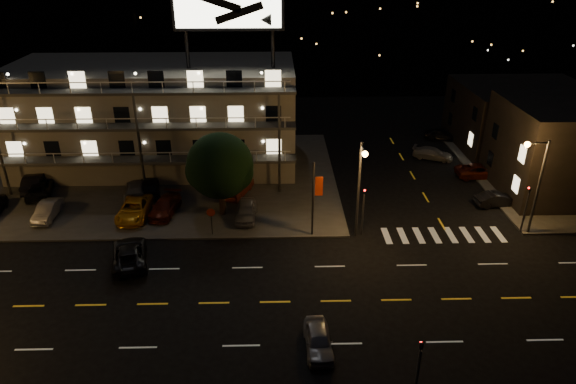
{
  "coord_description": "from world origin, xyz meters",
  "views": [
    {
      "loc": [
        2.14,
        -27.07,
        21.22
      ],
      "look_at": [
        3.06,
        8.0,
        4.13
      ],
      "focal_mm": 32.0,
      "sensor_mm": 36.0,
      "label": 1
    }
  ],
  "objects_px": {
    "tree": "(219,168)",
    "lot_car_2": "(134,209)",
    "lot_car_4": "(246,211)",
    "side_car_0": "(497,199)",
    "lot_car_7": "(136,190)",
    "road_car_east": "(318,340)",
    "road_car_west": "(129,254)"
  },
  "relations": [
    {
      "from": "lot_car_7",
      "to": "lot_car_2",
      "type": "bearing_deg",
      "value": 91.84
    },
    {
      "from": "road_car_west",
      "to": "lot_car_7",
      "type": "bearing_deg",
      "value": -92.79
    },
    {
      "from": "lot_car_4",
      "to": "lot_car_7",
      "type": "bearing_deg",
      "value": 158.4
    },
    {
      "from": "lot_car_2",
      "to": "road_car_east",
      "type": "relative_size",
      "value": 1.37
    },
    {
      "from": "tree",
      "to": "road_car_west",
      "type": "distance_m",
      "value": 10.11
    },
    {
      "from": "tree",
      "to": "road_car_east",
      "type": "distance_m",
      "value": 18.22
    },
    {
      "from": "lot_car_2",
      "to": "road_car_east",
      "type": "xyz_separation_m",
      "value": [
        14.38,
        -16.08,
        -0.22
      ]
    },
    {
      "from": "lot_car_7",
      "to": "side_car_0",
      "type": "distance_m",
      "value": 32.58
    },
    {
      "from": "lot_car_2",
      "to": "lot_car_7",
      "type": "bearing_deg",
      "value": 101.79
    },
    {
      "from": "tree",
      "to": "road_car_west",
      "type": "xyz_separation_m",
      "value": [
        -6.14,
        -7.1,
        -3.74
      ]
    },
    {
      "from": "lot_car_4",
      "to": "lot_car_7",
      "type": "height_order",
      "value": "lot_car_7"
    },
    {
      "from": "road_car_west",
      "to": "tree",
      "type": "bearing_deg",
      "value": -144.4
    },
    {
      "from": "tree",
      "to": "lot_car_2",
      "type": "height_order",
      "value": "tree"
    },
    {
      "from": "lot_car_7",
      "to": "side_car_0",
      "type": "relative_size",
      "value": 1.25
    },
    {
      "from": "lot_car_7",
      "to": "road_car_east",
      "type": "distance_m",
      "value": 25.01
    },
    {
      "from": "tree",
      "to": "lot_car_2",
      "type": "relative_size",
      "value": 1.41
    },
    {
      "from": "tree",
      "to": "road_car_east",
      "type": "xyz_separation_m",
      "value": [
        6.98,
        -16.39,
        -3.82
      ]
    },
    {
      "from": "lot_car_4",
      "to": "side_car_0",
      "type": "xyz_separation_m",
      "value": [
        22.24,
        2.02,
        -0.21
      ]
    },
    {
      "from": "tree",
      "to": "road_car_east",
      "type": "bearing_deg",
      "value": -66.92
    },
    {
      "from": "lot_car_4",
      "to": "side_car_0",
      "type": "height_order",
      "value": "lot_car_4"
    },
    {
      "from": "lot_car_2",
      "to": "lot_car_7",
      "type": "height_order",
      "value": "lot_car_2"
    },
    {
      "from": "side_car_0",
      "to": "road_car_east",
      "type": "height_order",
      "value": "road_car_east"
    },
    {
      "from": "lot_car_4",
      "to": "side_car_0",
      "type": "relative_size",
      "value": 1.06
    },
    {
      "from": "tree",
      "to": "side_car_0",
      "type": "bearing_deg",
      "value": 2.64
    },
    {
      "from": "side_car_0",
      "to": "road_car_west",
      "type": "bearing_deg",
      "value": 97.25
    },
    {
      "from": "lot_car_2",
      "to": "road_car_east",
      "type": "bearing_deg",
      "value": -47.67
    },
    {
      "from": "side_car_0",
      "to": "lot_car_7",
      "type": "bearing_deg",
      "value": 77.94
    },
    {
      "from": "side_car_0",
      "to": "road_car_west",
      "type": "distance_m",
      "value": 31.57
    },
    {
      "from": "tree",
      "to": "road_car_west",
      "type": "bearing_deg",
      "value": -130.84
    },
    {
      "from": "tree",
      "to": "lot_car_7",
      "type": "distance_m",
      "value": 9.59
    },
    {
      "from": "lot_car_7",
      "to": "tree",
      "type": "bearing_deg",
      "value": 147.27
    },
    {
      "from": "tree",
      "to": "road_car_west",
      "type": "relative_size",
      "value": 1.39
    }
  ]
}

